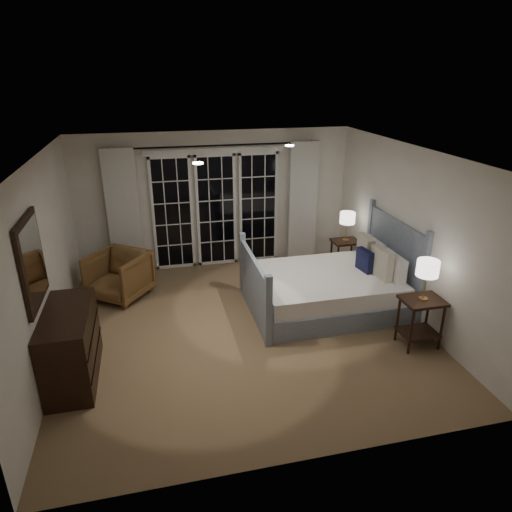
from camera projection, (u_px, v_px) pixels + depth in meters
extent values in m
plane|color=#896A4A|center=(244.00, 328.00, 6.62)|extent=(5.00, 5.00, 0.00)
plane|color=silver|center=(242.00, 154.00, 5.67)|extent=(5.00, 5.00, 0.00)
cube|color=white|center=(45.00, 265.00, 5.61)|extent=(0.02, 5.00, 2.50)
cube|color=white|center=(410.00, 234.00, 6.67)|extent=(0.02, 5.00, 2.50)
cube|color=white|center=(216.00, 200.00, 8.39)|extent=(5.00, 0.02, 2.50)
cube|color=white|center=(303.00, 351.00, 3.89)|extent=(5.00, 0.02, 2.50)
cube|color=black|center=(173.00, 214.00, 8.27)|extent=(0.66, 0.02, 2.02)
cube|color=black|center=(216.00, 211.00, 8.44)|extent=(0.66, 0.02, 2.02)
cube|color=black|center=(258.00, 208.00, 8.61)|extent=(0.66, 0.02, 2.02)
cube|color=white|center=(214.00, 151.00, 8.01)|extent=(2.50, 0.04, 0.10)
cylinder|color=black|center=(215.00, 146.00, 7.92)|extent=(3.50, 0.03, 0.03)
cube|color=silver|center=(123.00, 213.00, 7.97)|extent=(0.55, 0.10, 2.25)
cube|color=silver|center=(303.00, 201.00, 8.67)|extent=(0.55, 0.10, 2.25)
cylinder|color=white|center=(290.00, 146.00, 6.38)|extent=(0.12, 0.12, 0.01)
cylinder|color=white|center=(198.00, 163.00, 5.18)|extent=(0.12, 0.12, 0.01)
cube|color=gray|center=(324.00, 298.00, 7.14)|extent=(2.14, 1.67, 0.31)
cube|color=white|center=(325.00, 282.00, 7.03)|extent=(2.08, 1.61, 0.26)
cube|color=gray|center=(393.00, 261.00, 7.18)|extent=(0.06, 1.67, 1.36)
cube|color=gray|center=(254.00, 288.00, 6.78)|extent=(0.06, 1.67, 0.94)
cube|color=white|center=(393.00, 266.00, 6.82)|extent=(0.14, 0.60, 0.36)
cube|color=white|center=(373.00, 251.00, 7.39)|extent=(0.14, 0.60, 0.36)
cube|color=beige|center=(382.00, 263.00, 6.80)|extent=(0.16, 0.46, 0.45)
cube|color=beige|center=(365.00, 250.00, 7.31)|extent=(0.16, 0.46, 0.45)
cube|color=#131635|center=(365.00, 260.00, 7.05)|extent=(0.15, 0.35, 0.34)
cube|color=black|center=(423.00, 301.00, 5.97)|extent=(0.53, 0.43, 0.04)
cube|color=black|center=(418.00, 332.00, 6.15)|extent=(0.49, 0.38, 0.03)
cylinder|color=black|center=(411.00, 332.00, 5.90)|extent=(0.04, 0.04, 0.66)
cylinder|color=black|center=(442.00, 328.00, 5.99)|extent=(0.04, 0.04, 0.66)
cylinder|color=black|center=(398.00, 319.00, 6.20)|extent=(0.04, 0.04, 0.66)
cylinder|color=black|center=(427.00, 315.00, 6.30)|extent=(0.04, 0.04, 0.66)
cube|color=black|center=(346.00, 241.00, 8.23)|extent=(0.47, 0.38, 0.04)
cube|color=black|center=(344.00, 263.00, 8.40)|extent=(0.44, 0.34, 0.03)
cylinder|color=black|center=(337.00, 261.00, 8.17)|extent=(0.04, 0.04, 0.59)
cylinder|color=black|center=(358.00, 259.00, 8.25)|extent=(0.04, 0.04, 0.59)
cylinder|color=black|center=(331.00, 255.00, 8.44)|extent=(0.04, 0.04, 0.59)
cylinder|color=black|center=(351.00, 253.00, 8.53)|extent=(0.04, 0.04, 0.59)
cylinder|color=tan|center=(423.00, 299.00, 5.96)|extent=(0.12, 0.12, 0.02)
cylinder|color=tan|center=(425.00, 287.00, 5.89)|extent=(0.02, 0.02, 0.32)
cylinder|color=white|center=(428.00, 268.00, 5.79)|extent=(0.28, 0.28, 0.21)
cylinder|color=tan|center=(346.00, 240.00, 8.22)|extent=(0.12, 0.12, 0.02)
cylinder|color=tan|center=(346.00, 231.00, 8.16)|extent=(0.02, 0.02, 0.31)
cylinder|color=white|center=(348.00, 218.00, 8.06)|extent=(0.27, 0.27, 0.20)
imported|color=brown|center=(119.00, 275.00, 7.38)|extent=(1.17, 1.17, 0.77)
cube|color=black|center=(71.00, 346.00, 5.40)|extent=(0.53, 1.26, 0.90)
cube|color=black|center=(96.00, 353.00, 5.51)|extent=(0.01, 1.24, 0.01)
cube|color=black|center=(93.00, 332.00, 5.40)|extent=(0.01, 1.24, 0.01)
cube|color=black|center=(32.00, 262.00, 4.93)|extent=(0.04, 0.85, 1.00)
cube|color=white|center=(34.00, 262.00, 4.93)|extent=(0.01, 0.73, 0.88)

